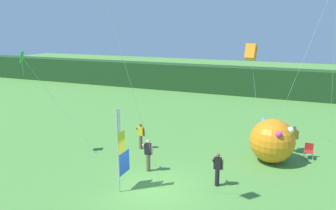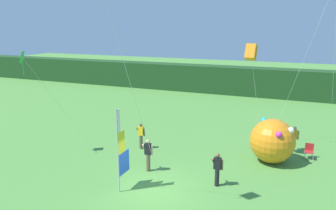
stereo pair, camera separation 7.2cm
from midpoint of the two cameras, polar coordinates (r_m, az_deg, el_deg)
The scene contains 11 objects.
ground_plane at distance 16.20m, azimuth -2.27°, elevation -14.50°, with size 120.00×120.00×0.00m, color #518E3D.
distant_treeline at distance 37.87m, azimuth 12.96°, elevation 4.07°, with size 80.00×2.40×3.07m, color #1E421E.
banner_flag at distance 15.63m, azimuth -7.96°, elevation -7.85°, with size 0.06×1.03×4.06m.
person_near_banner at distance 21.83m, azimuth 21.06°, elevation -5.38°, with size 0.55×0.48×1.62m.
person_mid_field at distance 16.37m, azimuth 8.65°, elevation -10.82°, with size 0.55×0.48×1.68m.
person_far_left at distance 17.74m, azimuth -3.34°, elevation -8.50°, with size 0.55×0.48×1.78m.
person_far_right at distance 20.88m, azimuth -4.61°, elevation -5.22°, with size 0.55×0.48×1.67m.
inflatable_balloon at distance 19.66m, azimuth 17.70°, elevation -5.92°, with size 2.52×2.52×2.52m.
folding_chair at distance 21.17m, azimuth 23.31°, elevation -7.17°, with size 0.51×0.51×0.89m.
kite_orange_box_0 at distance 18.74m, azimuth 14.28°, elevation 8.81°, with size 1.26×1.00×6.68m.
kite_green_diamond_1 at distance 20.23m, azimuth -22.96°, elevation 6.34°, with size 3.45×2.15×6.23m.
Camera 2 is at (6.03, -12.94, 7.65)m, focal length 35.25 mm.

